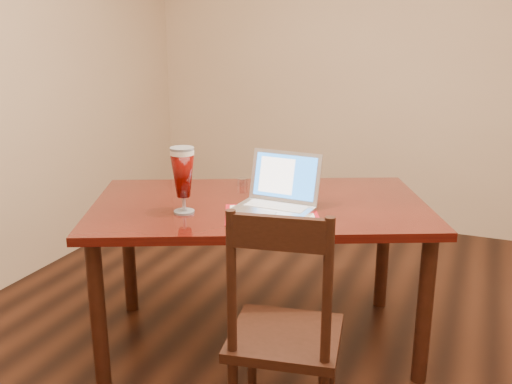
% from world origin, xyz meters
% --- Properties ---
extents(dining_table, '(1.89, 1.53, 1.09)m').
position_xyz_m(dining_table, '(-0.49, 0.37, 0.70)').
color(dining_table, '#4C110A').
rests_on(dining_table, ground).
extents(dining_chair, '(0.49, 0.47, 1.01)m').
position_xyz_m(dining_chair, '(-0.12, -0.28, 0.47)').
color(dining_chair, black).
rests_on(dining_chair, ground).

